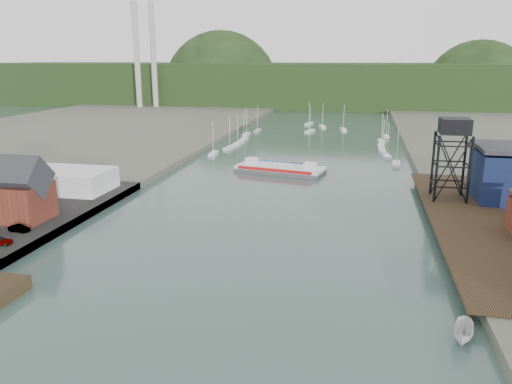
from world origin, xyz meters
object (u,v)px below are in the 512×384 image
at_px(harbor_building, 13,195).
at_px(chain_ferry, 280,169).
at_px(lift_tower, 454,131).
at_px(motorboat, 464,333).

relative_size(harbor_building, chain_ferry, 0.50).
xyz_separation_m(lift_tower, chain_ferry, (-38.14, 25.89, -14.70)).
bearing_deg(harbor_building, chain_ferry, 54.20).
bearing_deg(motorboat, harbor_building, 176.76).
bearing_deg(harbor_building, lift_tower, 19.98).
xyz_separation_m(harbor_building, chain_ferry, (38.86, 53.89, -5.14)).
distance_m(chain_ferry, motorboat, 83.39).
xyz_separation_m(lift_tower, motorboat, (-5.80, -50.98, -14.64)).
distance_m(harbor_building, lift_tower, 82.49).
relative_size(lift_tower, chain_ferry, 0.66).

